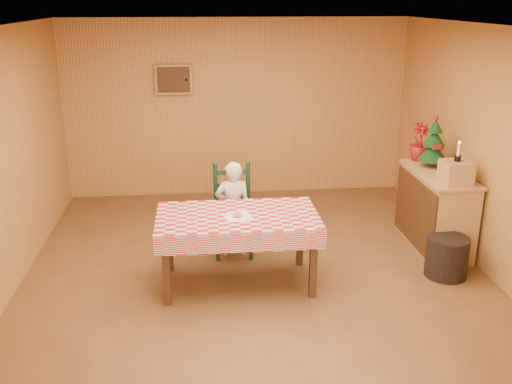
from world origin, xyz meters
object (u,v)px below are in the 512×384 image
Objects in this scene: shelf_unit at (435,210)px; dining_table at (238,222)px; storage_bin at (447,257)px; christmas_tree at (434,144)px; crate at (456,172)px; ladder_chair at (233,212)px; seated_child at (233,209)px.

dining_table is at bearing -163.71° from shelf_unit.
dining_table is at bearing 178.32° from storage_bin.
shelf_unit is at bearing -91.98° from christmas_tree.
crate is 0.48× the size of christmas_tree.
ladder_chair is at bearing 159.17° from storage_bin.
christmas_tree is (-0.00, 0.65, 0.16)m from crate.
ladder_chair is (-0.00, 0.79, -0.18)m from dining_table.
dining_table is 2.29m from storage_bin.
christmas_tree is (2.41, 0.22, 0.65)m from seated_child.
dining_table is at bearing -158.46° from christmas_tree.
dining_table is 0.81m from ladder_chair.
seated_child is (-0.00, 0.73, -0.13)m from dining_table.
crate reaches higher than storage_bin.
christmas_tree is 1.43m from storage_bin.
dining_table is at bearing -172.85° from crate.
seated_child is 2.50m from crate.
christmas_tree is at bearing 90.00° from crate.
ladder_chair is 2.52m from christmas_tree.
crate is at bearing -11.35° from ladder_chair.
seated_child reaches higher than shelf_unit.
ladder_chair is at bearing 177.99° from shelf_unit.
ladder_chair reaches higher than storage_bin.
seated_child is at bearing 179.35° from shelf_unit.
crate is at bearing 7.15° from dining_table.
christmas_tree is at bearing 80.46° from storage_bin.
crate is at bearing 65.08° from storage_bin.
seated_child is 3.75× the size of crate.
crate reaches higher than seated_child.
christmas_tree reaches higher than storage_bin.
crate reaches higher than shelf_unit.
crate is 0.67m from christmas_tree.
seated_child is 1.81× the size of christmas_tree.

